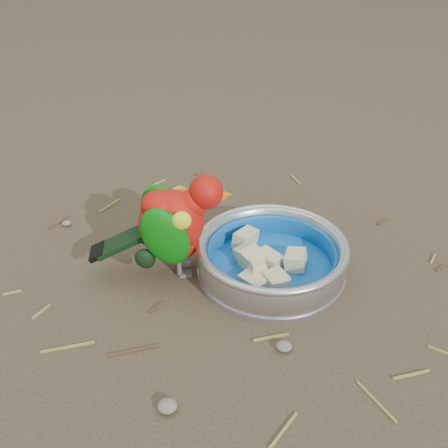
# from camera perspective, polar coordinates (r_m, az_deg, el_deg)

# --- Properties ---
(ground) EXTENTS (60.00, 60.00, 0.00)m
(ground) POSITION_cam_1_polar(r_m,az_deg,el_deg) (0.75, -2.78, -9.42)
(ground) COLOR #433627
(food_bowl) EXTENTS (0.24, 0.24, 0.02)m
(food_bowl) POSITION_cam_1_polar(r_m,az_deg,el_deg) (0.81, 5.36, -5.18)
(food_bowl) COLOR #B2B2BA
(food_bowl) RESTS_ON ground
(bowl_wall) EXTENTS (0.24, 0.24, 0.04)m
(bowl_wall) POSITION_cam_1_polar(r_m,az_deg,el_deg) (0.79, 5.47, -3.46)
(bowl_wall) COLOR #B2B2BA
(bowl_wall) RESTS_ON food_bowl
(fruit_wedges) EXTENTS (0.14, 0.14, 0.03)m
(fruit_wedges) POSITION_cam_1_polar(r_m,az_deg,el_deg) (0.79, 5.45, -3.87)
(fruit_wedges) COLOR beige
(fruit_wedges) RESTS_ON food_bowl
(lory_parrot) EXTENTS (0.21, 0.12, 0.16)m
(lory_parrot) POSITION_cam_1_polar(r_m,az_deg,el_deg) (0.77, -5.69, -0.61)
(lory_parrot) COLOR #AA100A
(lory_parrot) RESTS_ON ground
(ground_debris) EXTENTS (0.90, 0.80, 0.01)m
(ground_debris) POSITION_cam_1_polar(r_m,az_deg,el_deg) (0.75, -2.77, -8.73)
(ground_debris) COLOR olive
(ground_debris) RESTS_ON ground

